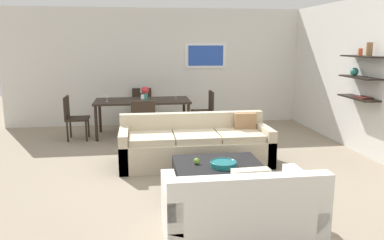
% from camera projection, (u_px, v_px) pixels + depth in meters
% --- Properties ---
extents(ground_plane, '(18.00, 18.00, 0.00)m').
position_uv_depth(ground_plane, '(197.00, 170.00, 5.92)').
color(ground_plane, gray).
extents(back_wall_unit, '(8.40, 0.09, 2.70)m').
position_uv_depth(back_wall_unit, '(187.00, 67.00, 9.11)').
color(back_wall_unit, silver).
rests_on(back_wall_unit, ground).
extents(right_wall_shelf_unit, '(0.34, 8.20, 2.70)m').
position_uv_depth(right_wall_shelf_unit, '(364.00, 76.00, 6.64)').
color(right_wall_shelf_unit, silver).
rests_on(right_wall_shelf_unit, ground).
extents(sofa_beige, '(2.40, 0.90, 0.78)m').
position_uv_depth(sofa_beige, '(196.00, 146.00, 6.19)').
color(sofa_beige, beige).
rests_on(sofa_beige, ground).
extents(loveseat_white, '(1.50, 0.90, 0.78)m').
position_uv_depth(loveseat_white, '(240.00, 211.00, 3.81)').
color(loveseat_white, white).
rests_on(loveseat_white, ground).
extents(coffee_table, '(1.14, 1.07, 0.38)m').
position_uv_depth(coffee_table, '(219.00, 179.00, 4.99)').
color(coffee_table, black).
rests_on(coffee_table, ground).
extents(decorative_bowl, '(0.34, 0.34, 0.07)m').
position_uv_depth(decorative_bowl, '(224.00, 164.00, 4.89)').
color(decorative_bowl, '#19666B').
rests_on(decorative_bowl, coffee_table).
extents(apple_on_coffee_table, '(0.08, 0.08, 0.08)m').
position_uv_depth(apple_on_coffee_table, '(197.00, 161.00, 5.00)').
color(apple_on_coffee_table, '#669E2D').
rests_on(apple_on_coffee_table, coffee_table).
extents(dining_table, '(1.96, 0.91, 0.75)m').
position_uv_depth(dining_table, '(142.00, 103.00, 8.01)').
color(dining_table, black).
rests_on(dining_table, ground).
extents(dining_chair_right_far, '(0.44, 0.44, 0.88)m').
position_uv_depth(dining_chair_right_far, '(206.00, 108.00, 8.44)').
color(dining_chair_right_far, black).
rests_on(dining_chair_right_far, ground).
extents(dining_chair_left_near, '(0.44, 0.44, 0.88)m').
position_uv_depth(dining_chair_left_near, '(73.00, 115.00, 7.66)').
color(dining_chair_left_near, black).
rests_on(dining_chair_left_near, ground).
extents(dining_chair_foot, '(0.44, 0.44, 0.88)m').
position_uv_depth(dining_chair_foot, '(143.00, 120.00, 7.21)').
color(dining_chair_foot, black).
rests_on(dining_chair_foot, ground).
extents(dining_chair_head, '(0.44, 0.44, 0.88)m').
position_uv_depth(dining_chair_head, '(142.00, 105.00, 8.88)').
color(dining_chair_head, black).
rests_on(dining_chair_head, ground).
extents(wine_glass_left_near, '(0.06, 0.06, 0.16)m').
position_uv_depth(wine_glass_left_near, '(107.00, 96.00, 7.77)').
color(wine_glass_left_near, silver).
rests_on(wine_glass_left_near, dining_table).
extents(wine_glass_head, '(0.08, 0.08, 0.19)m').
position_uv_depth(wine_glass_head, '(142.00, 91.00, 8.35)').
color(wine_glass_head, silver).
rests_on(wine_glass_head, dining_table).
extents(wine_glass_right_far, '(0.06, 0.06, 0.16)m').
position_uv_depth(wine_glass_right_far, '(176.00, 93.00, 8.18)').
color(wine_glass_right_far, silver).
rests_on(wine_glass_right_far, dining_table).
extents(wine_glass_foot, '(0.07, 0.07, 0.17)m').
position_uv_depth(wine_glass_foot, '(143.00, 97.00, 7.59)').
color(wine_glass_foot, silver).
rests_on(wine_glass_foot, dining_table).
extents(centerpiece_vase, '(0.16, 0.16, 0.28)m').
position_uv_depth(centerpiece_vase, '(145.00, 92.00, 7.99)').
color(centerpiece_vase, teal).
rests_on(centerpiece_vase, dining_table).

